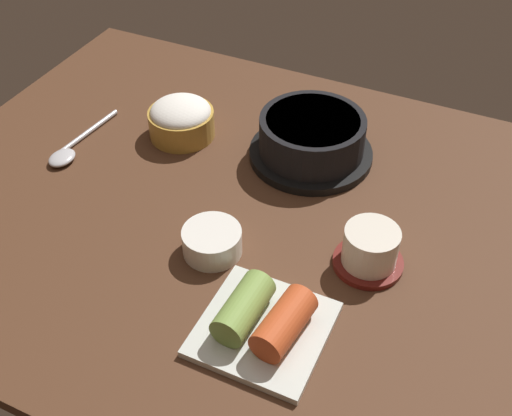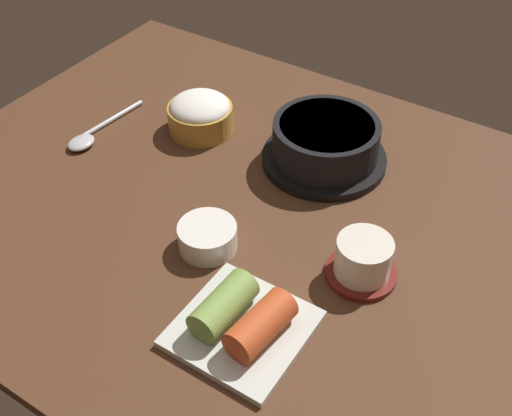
{
  "view_description": "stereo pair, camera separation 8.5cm",
  "coord_description": "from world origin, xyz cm",
  "px_view_note": "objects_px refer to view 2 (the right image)",
  "views": [
    {
      "loc": [
        28.72,
        -59.11,
        62.44
      ],
      "look_at": [
        2.0,
        -2.0,
        5.0
      ],
      "focal_mm": 44.63,
      "sensor_mm": 36.0,
      "label": 1
    },
    {
      "loc": [
        36.17,
        -54.99,
        62.44
      ],
      "look_at": [
        2.0,
        -2.0,
        5.0
      ],
      "focal_mm": 44.63,
      "sensor_mm": 36.0,
      "label": 2
    }
  ],
  "objects_px": {
    "spoon": "(90,136)",
    "kimchi_plate": "(242,321)",
    "rice_bowl": "(200,114)",
    "stone_pot": "(325,143)",
    "banchan_cup_center": "(207,236)",
    "tea_cup_with_saucer": "(363,260)"
  },
  "relations": [
    {
      "from": "banchan_cup_center",
      "to": "spoon",
      "type": "bearing_deg",
      "value": 162.87
    },
    {
      "from": "rice_bowl",
      "to": "tea_cup_with_saucer",
      "type": "xyz_separation_m",
      "value": [
        0.36,
        -0.15,
        -0.0
      ]
    },
    {
      "from": "banchan_cup_center",
      "to": "kimchi_plate",
      "type": "relative_size",
      "value": 0.54
    },
    {
      "from": "rice_bowl",
      "to": "kimchi_plate",
      "type": "distance_m",
      "value": 0.41
    },
    {
      "from": "banchan_cup_center",
      "to": "tea_cup_with_saucer",
      "type": "bearing_deg",
      "value": 18.35
    },
    {
      "from": "spoon",
      "to": "kimchi_plate",
      "type": "bearing_deg",
      "value": -23.75
    },
    {
      "from": "rice_bowl",
      "to": "spoon",
      "type": "height_order",
      "value": "rice_bowl"
    },
    {
      "from": "stone_pot",
      "to": "kimchi_plate",
      "type": "relative_size",
      "value": 1.31
    },
    {
      "from": "rice_bowl",
      "to": "kimchi_plate",
      "type": "xyz_separation_m",
      "value": [
        0.28,
        -0.3,
        -0.01
      ]
    },
    {
      "from": "tea_cup_with_saucer",
      "to": "kimchi_plate",
      "type": "height_order",
      "value": "tea_cup_with_saucer"
    },
    {
      "from": "rice_bowl",
      "to": "tea_cup_with_saucer",
      "type": "bearing_deg",
      "value": -22.2
    },
    {
      "from": "spoon",
      "to": "rice_bowl",
      "type": "bearing_deg",
      "value": 41.17
    },
    {
      "from": "rice_bowl",
      "to": "spoon",
      "type": "distance_m",
      "value": 0.18
    },
    {
      "from": "rice_bowl",
      "to": "spoon",
      "type": "xyz_separation_m",
      "value": [
        -0.13,
        -0.12,
        -0.02
      ]
    },
    {
      "from": "rice_bowl",
      "to": "kimchi_plate",
      "type": "height_order",
      "value": "rice_bowl"
    },
    {
      "from": "spoon",
      "to": "stone_pot",
      "type": "bearing_deg",
      "value": 23.71
    },
    {
      "from": "stone_pot",
      "to": "tea_cup_with_saucer",
      "type": "height_order",
      "value": "stone_pot"
    },
    {
      "from": "tea_cup_with_saucer",
      "to": "banchan_cup_center",
      "type": "height_order",
      "value": "tea_cup_with_saucer"
    },
    {
      "from": "banchan_cup_center",
      "to": "spoon",
      "type": "relative_size",
      "value": 0.47
    },
    {
      "from": "kimchi_plate",
      "to": "stone_pot",
      "type": "bearing_deg",
      "value": 102.21
    },
    {
      "from": "tea_cup_with_saucer",
      "to": "kimchi_plate",
      "type": "xyz_separation_m",
      "value": [
        -0.08,
        -0.15,
        -0.01
      ]
    },
    {
      "from": "stone_pot",
      "to": "spoon",
      "type": "xyz_separation_m",
      "value": [
        -0.34,
        -0.15,
        -0.03
      ]
    }
  ]
}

